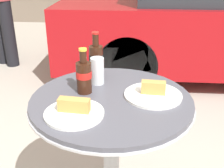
% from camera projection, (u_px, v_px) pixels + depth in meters
% --- Properties ---
extents(bistro_table, '(0.73, 0.73, 0.77)m').
position_uv_depth(bistro_table, '(111.00, 135.00, 1.31)').
color(bistro_table, '#B7B7BC').
rests_on(bistro_table, ground_plane).
extents(cola_bottle_left, '(0.07, 0.07, 0.21)m').
position_uv_depth(cola_bottle_left, '(84.00, 76.00, 1.25)').
color(cola_bottle_left, '#33190F').
rests_on(cola_bottle_left, bistro_table).
extents(cola_bottle_right, '(0.07, 0.07, 0.23)m').
position_uv_depth(cola_bottle_right, '(96.00, 59.00, 1.43)').
color(cola_bottle_right, '#33190F').
rests_on(cola_bottle_right, bistro_table).
extents(drinking_glass, '(0.06, 0.06, 0.13)m').
position_uv_depth(drinking_glass, '(97.00, 72.00, 1.35)').
color(drinking_glass, black).
rests_on(drinking_glass, bistro_table).
extents(lunch_plate_near, '(0.24, 0.24, 0.07)m').
position_uv_depth(lunch_plate_near, '(74.00, 111.00, 1.10)').
color(lunch_plate_near, white).
rests_on(lunch_plate_near, bistro_table).
extents(lunch_plate_far, '(0.26, 0.26, 0.07)m').
position_uv_depth(lunch_plate_far, '(153.00, 93.00, 1.24)').
color(lunch_plate_far, white).
rests_on(lunch_plate_far, bistro_table).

